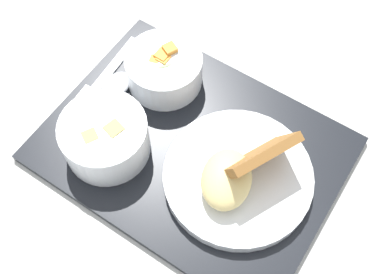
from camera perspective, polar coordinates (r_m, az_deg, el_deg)
name	(u,v)px	position (r m, az deg, el deg)	size (l,w,h in m)	color
ground_plane	(192,151)	(0.70, 0.00, -1.67)	(4.00, 4.00, 0.00)	silver
serving_tray	(192,149)	(0.69, 0.00, -1.44)	(0.43, 0.34, 0.01)	black
bowl_salad	(164,68)	(0.72, -3.33, 8.18)	(0.12, 0.12, 0.06)	silver
bowl_soup	(105,136)	(0.66, -10.30, 0.12)	(0.12, 0.12, 0.06)	silver
plate_main	(238,175)	(0.65, 5.43, -4.50)	(0.20, 0.20, 0.10)	silver
knife	(86,97)	(0.74, -12.42, 4.62)	(0.02, 0.19, 0.02)	silver
spoon	(110,92)	(0.74, -9.71, 5.30)	(0.04, 0.15, 0.01)	silver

